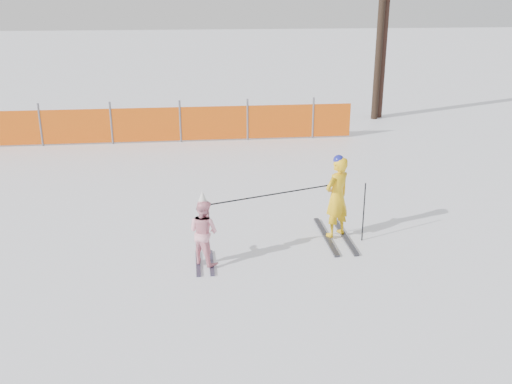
% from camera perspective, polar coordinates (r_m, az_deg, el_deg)
% --- Properties ---
extents(ground, '(120.00, 120.00, 0.00)m').
position_cam_1_polar(ground, '(9.75, 0.34, -6.53)').
color(ground, white).
rests_on(ground, ground).
extents(adult, '(0.65, 1.69, 1.57)m').
position_cam_1_polar(adult, '(10.33, 8.09, -0.56)').
color(adult, black).
rests_on(adult, ground).
extents(child, '(0.68, 0.91, 1.29)m').
position_cam_1_polar(child, '(9.31, -5.26, -3.92)').
color(child, black).
rests_on(child, ground).
extents(ski_poles, '(2.76, 0.76, 1.10)m').
position_cam_1_polar(ski_poles, '(9.83, 4.81, -0.82)').
color(ski_poles, black).
rests_on(ski_poles, ground).
extents(safety_fence, '(15.18, 0.06, 1.25)m').
position_cam_1_polar(safety_fence, '(17.35, -15.81, 6.39)').
color(safety_fence, '#595960').
rests_on(safety_fence, ground).
extents(tree_trunks, '(0.48, 0.56, 5.99)m').
position_cam_1_polar(tree_trunks, '(20.56, 12.49, 15.31)').
color(tree_trunks, black).
rests_on(tree_trunks, ground).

